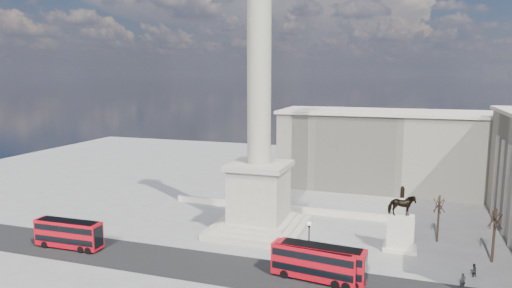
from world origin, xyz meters
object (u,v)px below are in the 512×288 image
at_px(red_bus_c, 322,262).
at_px(victorian_lamp, 309,240).
at_px(nelsons_column, 259,149).
at_px(red_bus_b, 315,263).
at_px(pedestrian_crossing, 299,256).
at_px(equestrian_statue, 401,228).
at_px(red_bus_a, 69,234).
at_px(pedestrian_walking, 463,281).
at_px(pedestrian_standing, 473,270).

bearing_deg(red_bus_c, victorian_lamp, 129.93).
bearing_deg(nelsons_column, victorian_lamp, -46.93).
height_order(red_bus_b, pedestrian_crossing, red_bus_b).
bearing_deg(victorian_lamp, red_bus_c, -54.75).
bearing_deg(equestrian_statue, red_bus_a, -162.25).
bearing_deg(pedestrian_walking, red_bus_b, 163.45).
height_order(red_bus_a, pedestrian_walking, red_bus_a).
distance_m(pedestrian_standing, pedestrian_crossing, 21.18).
bearing_deg(pedestrian_standing, pedestrian_crossing, -20.51).
height_order(victorian_lamp, equestrian_statue, equestrian_statue).
bearing_deg(equestrian_statue, pedestrian_walking, -53.69).
distance_m(red_bus_b, equestrian_statue, 16.11).
xyz_separation_m(red_bus_a, red_bus_c, (35.48, 1.35, 0.11)).
height_order(red_bus_b, victorian_lamp, victorian_lamp).
bearing_deg(pedestrian_crossing, red_bus_c, -147.16).
bearing_deg(pedestrian_standing, equestrian_statue, -62.44).
relative_size(red_bus_b, pedestrian_crossing, 6.60).
xyz_separation_m(equestrian_statue, pedestrian_standing, (8.64, -6.04, -2.40)).
distance_m(red_bus_a, victorian_lamp, 33.57).
relative_size(equestrian_statue, pedestrian_crossing, 5.77).
bearing_deg(red_bus_a, victorian_lamp, 6.72).
xyz_separation_m(red_bus_a, red_bus_b, (34.74, 1.04, 0.07)).
xyz_separation_m(victorian_lamp, pedestrian_standing, (19.49, 3.57, -2.68)).
relative_size(nelsons_column, red_bus_a, 4.99).
height_order(red_bus_a, red_bus_b, red_bus_b).
bearing_deg(pedestrian_crossing, pedestrian_walking, -102.48).
xyz_separation_m(red_bus_c, pedestrian_standing, (17.25, 6.74, -1.40)).
relative_size(red_bus_c, equestrian_statue, 1.16).
height_order(equestrian_statue, pedestrian_walking, equestrian_statue).
distance_m(red_bus_a, red_bus_b, 34.76).
height_order(nelsons_column, red_bus_a, nelsons_column).
relative_size(pedestrian_walking, pedestrian_standing, 1.07).
bearing_deg(victorian_lamp, equestrian_statue, 41.50).
relative_size(victorian_lamp, pedestrian_crossing, 3.75).
relative_size(pedestrian_walking, pedestrian_crossing, 1.11).
height_order(red_bus_b, pedestrian_standing, red_bus_b).
distance_m(red_bus_c, pedestrian_standing, 18.58).
distance_m(nelsons_column, red_bus_c, 21.67).
bearing_deg(nelsons_column, pedestrian_walking, -21.37).
height_order(red_bus_c, pedestrian_walking, red_bus_c).
relative_size(red_bus_c, pedestrian_walking, 6.00).
bearing_deg(pedestrian_crossing, red_bus_a, 90.54).
xyz_separation_m(red_bus_b, victorian_lamp, (-1.50, 3.47, 1.33)).
distance_m(nelsons_column, red_bus_b, 21.48).
bearing_deg(pedestrian_standing, red_bus_b, -6.12).
bearing_deg(pedestrian_walking, pedestrian_crossing, 148.66).
xyz_separation_m(red_bus_a, pedestrian_walking, (51.22, 4.43, -1.23)).
relative_size(nelsons_column, pedestrian_walking, 28.09).
relative_size(red_bus_c, pedestrian_standing, 6.39).
relative_size(red_bus_a, red_bus_c, 0.94).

